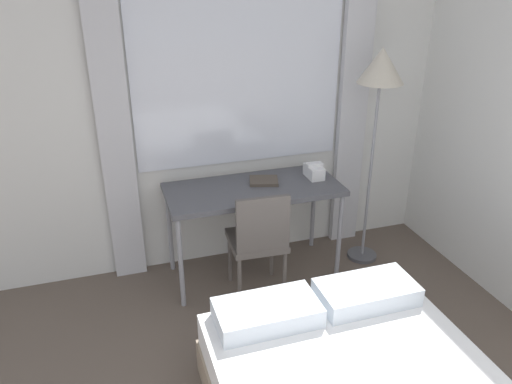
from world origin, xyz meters
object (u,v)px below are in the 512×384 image
at_px(desk_chair, 259,237).
at_px(standing_lamp, 380,80).
at_px(telephone, 314,171).
at_px(book, 264,181).
at_px(desk, 253,194).

relative_size(desk_chair, standing_lamp, 0.50).
bearing_deg(telephone, book, 175.99).
relative_size(desk, telephone, 7.05).
height_order(desk_chair, standing_lamp, standing_lamp).
relative_size(desk, standing_lamp, 0.75).
xyz_separation_m(standing_lamp, telephone, (-0.45, 0.09, -0.70)).
relative_size(standing_lamp, telephone, 9.37).
relative_size(telephone, book, 0.72).
xyz_separation_m(desk, standing_lamp, (0.96, -0.06, 0.82)).
distance_m(standing_lamp, book, 1.14).
bearing_deg(standing_lamp, desk_chair, -166.61).
relative_size(standing_lamp, book, 6.76).
bearing_deg(desk_chair, standing_lamp, 16.57).
bearing_deg(desk, book, 31.54).
distance_m(desk, standing_lamp, 1.26).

